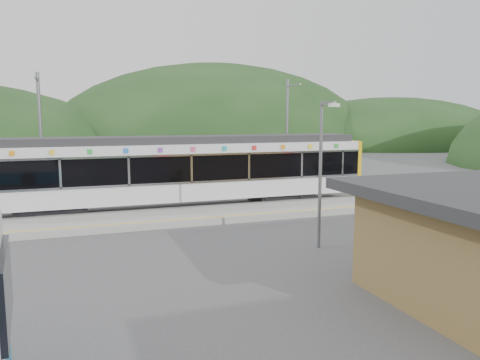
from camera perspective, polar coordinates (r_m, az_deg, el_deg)
name	(u,v)px	position (r m, az deg, el deg)	size (l,w,h in m)	color
ground	(220,235)	(19.07, -2.47, -6.68)	(120.00, 120.00, 0.00)	#4C4C4F
hills	(298,203)	(26.16, 7.12, -2.79)	(146.00, 149.00, 26.00)	#1E3D19
platform	(199,215)	(22.13, -5.00, -4.29)	(26.00, 3.20, 0.30)	#9E9E99
yellow_line	(207,217)	(20.87, -4.10, -4.57)	(26.00, 0.10, 0.01)	yellow
train	(176,169)	(24.31, -7.86, 1.32)	(20.44, 3.01, 3.74)	black
catenary_mast_west	(41,138)	(26.29, -23.11, 4.72)	(0.18, 1.80, 7.00)	slate
catenary_mast_east	(287,135)	(29.04, 5.77, 5.51)	(0.18, 1.80, 7.00)	slate
lamp_post	(322,161)	(16.81, 9.98, 2.26)	(0.35, 0.95, 5.29)	slate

